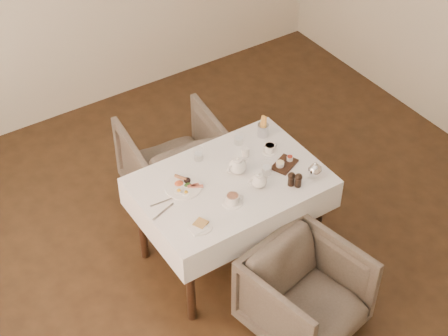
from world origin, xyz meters
name	(u,v)px	position (x,y,z in m)	size (l,w,h in m)	color
table	(230,192)	(-0.24, 0.15, 0.64)	(1.28, 0.88, 0.75)	black
armchair_near	(305,294)	(-0.18, -0.65, 0.32)	(0.68, 0.70, 0.64)	#494036
armchair_far	(174,161)	(-0.24, 0.95, 0.35)	(0.74, 0.76, 0.69)	#494036
breakfast_plate	(183,186)	(-0.55, 0.26, 0.76)	(0.25, 0.25, 0.03)	white
side_plate	(200,226)	(-0.65, -0.12, 0.76)	(0.17, 0.16, 0.02)	white
teapot_centre	(238,165)	(-0.16, 0.18, 0.82)	(0.17, 0.13, 0.14)	white
teapot_front	(259,180)	(-0.12, -0.01, 0.82)	(0.15, 0.12, 0.12)	white
creamer	(245,152)	(-0.01, 0.30, 0.79)	(0.06, 0.06, 0.07)	white
teacup_near	(233,200)	(-0.35, -0.05, 0.79)	(0.14, 0.14, 0.07)	white
teacup_far	(270,149)	(0.16, 0.25, 0.78)	(0.12, 0.12, 0.06)	white
glass_left	(199,154)	(-0.31, 0.45, 0.80)	(0.07, 0.07, 0.09)	silver
glass_mid	(267,168)	(0.01, 0.07, 0.80)	(0.07, 0.07, 0.10)	silver
glass_right	(239,138)	(0.03, 0.44, 0.80)	(0.07, 0.07, 0.09)	silver
condiment_board	(284,164)	(0.16, 0.07, 0.77)	(0.22, 0.19, 0.05)	black
pepper_mill_left	(291,179)	(0.08, -0.12, 0.81)	(0.05, 0.05, 0.11)	black
pepper_mill_right	(298,180)	(0.11, -0.15, 0.81)	(0.05, 0.05, 0.11)	black
silver_pot	(315,170)	(0.26, -0.14, 0.82)	(0.12, 0.10, 0.13)	white
fries_cup	(263,127)	(0.23, 0.42, 0.83)	(0.08, 0.08, 0.18)	silver
cutlery_fork	(162,202)	(-0.74, 0.21, 0.76)	(0.01, 0.17, 0.00)	silver
cutlery_knife	(163,212)	(-0.78, 0.13, 0.76)	(0.02, 0.20, 0.00)	silver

